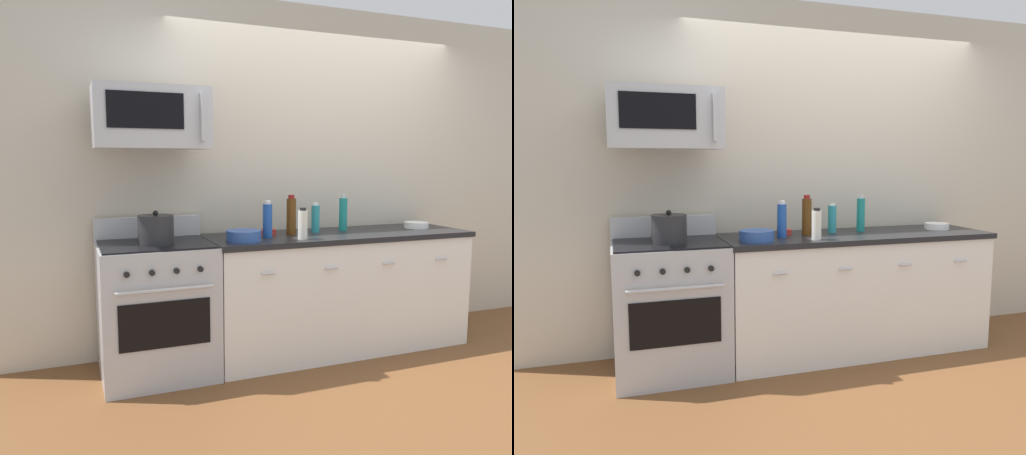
# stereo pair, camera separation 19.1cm
# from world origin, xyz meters

# --- Properties ---
(ground_plane) EXTENTS (6.21, 6.21, 0.00)m
(ground_plane) POSITION_xyz_m (0.00, 0.00, 0.00)
(ground_plane) COLOR brown
(back_wall) EXTENTS (5.17, 0.10, 2.70)m
(back_wall) POSITION_xyz_m (0.00, 0.41, 1.35)
(back_wall) COLOR beige
(back_wall) RESTS_ON ground_plane
(counter_unit) EXTENTS (2.08, 0.66, 0.92)m
(counter_unit) POSITION_xyz_m (0.00, -0.00, 0.46)
(counter_unit) COLOR white
(counter_unit) RESTS_ON ground_plane
(range_oven) EXTENTS (0.76, 0.69, 1.07)m
(range_oven) POSITION_xyz_m (-1.42, 0.00, 0.47)
(range_oven) COLOR #B7BABF
(range_oven) RESTS_ON ground_plane
(microwave) EXTENTS (0.74, 0.44, 0.40)m
(microwave) POSITION_xyz_m (-1.42, 0.05, 1.75)
(microwave) COLOR #B7BABF
(bottle_soda_blue) EXTENTS (0.07, 0.07, 0.27)m
(bottle_soda_blue) POSITION_xyz_m (-0.61, -0.03, 1.05)
(bottle_soda_blue) COLOR #1E4CA5
(bottle_soda_blue) RESTS_ON countertop_slab
(bottle_vinegar_white) EXTENTS (0.07, 0.07, 0.22)m
(bottle_vinegar_white) POSITION_xyz_m (-0.41, -0.20, 1.03)
(bottle_vinegar_white) COLOR silver
(bottle_vinegar_white) RESTS_ON countertop_slab
(bottle_wine_amber) EXTENTS (0.07, 0.07, 0.30)m
(bottle_wine_amber) POSITION_xyz_m (-0.39, 0.04, 1.06)
(bottle_wine_amber) COLOR #59330F
(bottle_wine_amber) RESTS_ON countertop_slab
(bottle_dish_soap) EXTENTS (0.06, 0.06, 0.23)m
(bottle_dish_soap) POSITION_xyz_m (-0.16, 0.09, 1.03)
(bottle_dish_soap) COLOR teal
(bottle_dish_soap) RESTS_ON countertop_slab
(bottle_sparkling_teal) EXTENTS (0.06, 0.06, 0.29)m
(bottle_sparkling_teal) POSITION_xyz_m (0.09, 0.10, 1.06)
(bottle_sparkling_teal) COLOR #197F7A
(bottle_sparkling_teal) RESTS_ON countertop_slab
(bowl_white_ceramic) EXTENTS (0.19, 0.19, 0.05)m
(bowl_white_ceramic) POSITION_xyz_m (0.75, 0.02, 0.95)
(bowl_white_ceramic) COLOR white
(bowl_white_ceramic) RESTS_ON countertop_slab
(bowl_blue_mixing) EXTENTS (0.24, 0.24, 0.08)m
(bowl_blue_mixing) POSITION_xyz_m (-0.83, -0.13, 0.96)
(bowl_blue_mixing) COLOR #2D519E
(bowl_blue_mixing) RESTS_ON countertop_slab
(bowl_red_small) EXTENTS (0.11, 0.11, 0.04)m
(bowl_red_small) POSITION_xyz_m (-0.55, 0.10, 0.94)
(bowl_red_small) COLOR #B72D28
(bowl_red_small) RESTS_ON countertop_slab
(stockpot) EXTENTS (0.24, 0.24, 0.22)m
(stockpot) POSITION_xyz_m (-1.42, -0.05, 1.02)
(stockpot) COLOR #262628
(stockpot) RESTS_ON range_oven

